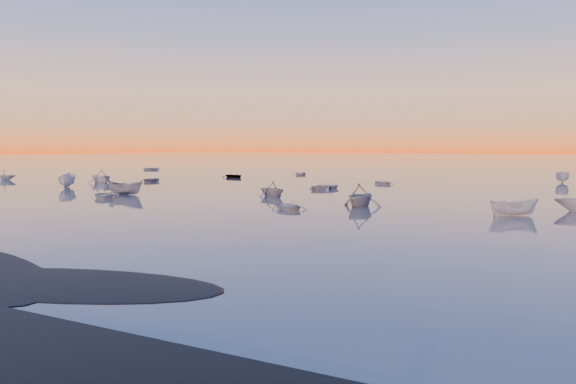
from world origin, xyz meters
The scene contains 5 objects.
ground centered at (0.00, 100.00, 0.00)m, with size 600.00×600.00×0.00m, color slate.
moored_fleet centered at (0.00, 53.00, 0.00)m, with size 124.00×58.00×1.20m, color silver, non-canonical shape.
boat_near_left centered at (-18.45, 24.00, 0.00)m, with size 3.67×1.53×0.92m, color silver.
boat_near_center centered at (-19.55, 27.87, 0.00)m, with size 3.93×1.66×1.36m, color gray.
boat_near_right centered at (5.02, 28.51, 0.00)m, with size 3.98×1.79×1.39m, color gray.
Camera 1 is at (21.09, -13.14, 4.70)m, focal length 35.00 mm.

